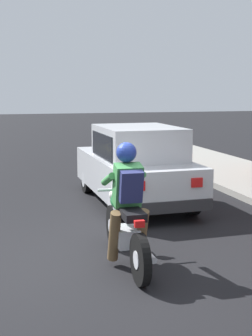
# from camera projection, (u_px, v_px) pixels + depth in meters

# --- Properties ---
(ground_plane) EXTENTS (80.00, 80.00, 0.00)m
(ground_plane) POSITION_uv_depth(u_px,v_px,m) (86.00, 264.00, 6.17)
(ground_plane) COLOR black
(motorcycle_with_rider) EXTENTS (0.56, 2.02, 1.62)m
(motorcycle_with_rider) POSITION_uv_depth(u_px,v_px,m) (126.00, 214.00, 6.05)
(motorcycle_with_rider) COLOR black
(motorcycle_with_rider) RESTS_ON ground
(car_hatchback) EXTENTS (1.69, 3.80, 1.57)m
(car_hatchback) POSITION_uv_depth(u_px,v_px,m) (135.00, 166.00, 9.36)
(car_hatchback) COLOR black
(car_hatchback) RESTS_ON ground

